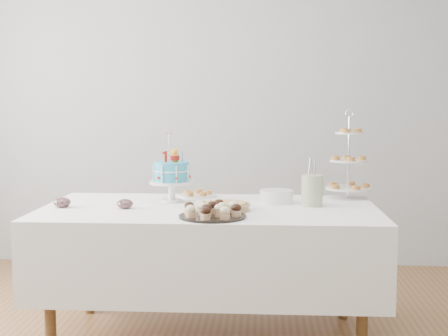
# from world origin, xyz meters

# --- Properties ---
(walls) EXTENTS (5.04, 4.04, 2.70)m
(walls) POSITION_xyz_m (0.00, 0.00, 1.35)
(walls) COLOR #A1A3A6
(walls) RESTS_ON floor
(table) EXTENTS (1.92, 1.02, 0.77)m
(table) POSITION_xyz_m (0.00, 0.30, 0.54)
(table) COLOR white
(table) RESTS_ON floor
(birthday_cake) EXTENTS (0.27, 0.27, 0.41)m
(birthday_cake) POSITION_xyz_m (-0.24, 0.48, 0.88)
(birthday_cake) COLOR white
(birthday_cake) RESTS_ON table
(cupcake_tray) EXTENTS (0.35, 0.35, 0.08)m
(cupcake_tray) POSITION_xyz_m (0.04, -0.02, 0.81)
(cupcake_tray) COLOR black
(cupcake_tray) RESTS_ON table
(pie) EXTENTS (0.28, 0.28, 0.04)m
(pie) POSITION_xyz_m (0.10, 0.20, 0.80)
(pie) COLOR tan
(pie) RESTS_ON table
(tiered_stand) EXTENTS (0.29, 0.29, 0.56)m
(tiered_stand) POSITION_xyz_m (0.84, 0.70, 1.00)
(tiered_stand) COLOR silver
(tiered_stand) RESTS_ON table
(plate_stack) EXTENTS (0.20, 0.20, 0.08)m
(plate_stack) POSITION_xyz_m (0.39, 0.48, 0.81)
(plate_stack) COLOR white
(plate_stack) RESTS_ON table
(pastry_plate) EXTENTS (0.25, 0.25, 0.04)m
(pastry_plate) POSITION_xyz_m (-0.11, 0.70, 0.79)
(pastry_plate) COLOR white
(pastry_plate) RESTS_ON table
(jam_bowl_a) EXTENTS (0.10, 0.10, 0.06)m
(jam_bowl_a) POSITION_xyz_m (-0.84, 0.24, 0.80)
(jam_bowl_a) COLOR silver
(jam_bowl_a) RESTS_ON table
(jam_bowl_b) EXTENTS (0.09, 0.09, 0.06)m
(jam_bowl_b) POSITION_xyz_m (-0.47, 0.22, 0.80)
(jam_bowl_b) COLOR silver
(jam_bowl_b) RESTS_ON table
(utensil_pitcher) EXTENTS (0.13, 0.12, 0.28)m
(utensil_pitcher) POSITION_xyz_m (0.59, 0.38, 0.87)
(utensil_pitcher) COLOR beige
(utensil_pitcher) RESTS_ON table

